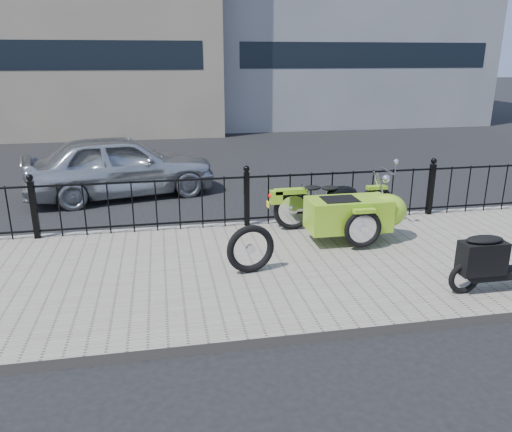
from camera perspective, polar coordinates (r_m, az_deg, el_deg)
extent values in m
plane|color=black|center=(7.70, 0.60, -4.96)|extent=(120.00, 120.00, 0.00)
cube|color=gray|center=(7.23, 1.38, -6.03)|extent=(30.00, 3.80, 0.12)
cube|color=gray|center=(9.01, -1.21, -1.11)|extent=(30.00, 0.10, 0.12)
cylinder|color=black|center=(8.61, -1.09, 4.45)|extent=(14.00, 0.04, 0.04)
cylinder|color=black|center=(8.82, -1.06, -0.29)|extent=(14.00, 0.04, 0.04)
cube|color=black|center=(8.85, -24.02, 0.62)|extent=(0.09, 0.09, 0.96)
sphere|color=black|center=(8.72, -24.46, 4.01)|extent=(0.11, 0.11, 0.11)
cube|color=black|center=(8.71, -1.08, 1.96)|extent=(0.09, 0.09, 0.96)
sphere|color=black|center=(8.58, -1.10, 5.43)|extent=(0.11, 0.11, 0.11)
cube|color=black|center=(9.90, 19.34, 2.89)|extent=(0.09, 0.09, 0.96)
sphere|color=black|center=(9.78, 19.66, 5.94)|extent=(0.11, 0.11, 0.11)
cube|color=black|center=(19.53, -25.48, 16.26)|extent=(12.50, 0.06, 1.00)
cube|color=black|center=(21.68, 12.62, 17.49)|extent=(10.50, 0.06, 1.00)
torus|color=black|center=(9.05, 13.47, 1.17)|extent=(0.69, 0.09, 0.69)
torus|color=black|center=(8.55, 4.25, 0.66)|extent=(0.69, 0.09, 0.69)
torus|color=black|center=(7.78, 12.12, -1.46)|extent=(0.60, 0.08, 0.60)
cube|color=gray|center=(8.77, 9.00, 1.05)|extent=(0.34, 0.22, 0.24)
cylinder|color=black|center=(8.79, 8.98, 0.61)|extent=(1.40, 0.04, 0.04)
ellipsoid|color=black|center=(8.74, 9.82, 2.60)|extent=(0.54, 0.29, 0.26)
cylinder|color=silver|center=(8.97, 14.81, 5.02)|extent=(0.03, 0.56, 0.03)
cylinder|color=silver|center=(8.99, 13.97, 3.08)|extent=(0.25, 0.04, 0.59)
sphere|color=silver|center=(8.99, 14.63, 4.15)|extent=(0.15, 0.15, 0.15)
cube|color=#89C320|center=(8.96, 13.62, 3.19)|extent=(0.36, 0.12, 0.06)
cube|color=#89C320|center=(8.45, 3.98, 2.85)|extent=(0.55, 0.16, 0.08)
ellipsoid|color=black|center=(8.64, 8.48, 3.18)|extent=(0.31, 0.22, 0.08)
ellipsoid|color=black|center=(8.54, 6.45, 3.22)|extent=(0.31, 0.22, 0.08)
sphere|color=red|center=(8.38, 1.65, 2.34)|extent=(0.07, 0.07, 0.07)
cube|color=yellow|center=(8.52, 1.36, 1.34)|extent=(0.02, 0.14, 0.10)
cube|color=#89C320|center=(8.05, 10.47, 0.23)|extent=(1.30, 0.62, 0.50)
ellipsoid|color=#89C320|center=(8.29, 14.67, 0.64)|extent=(0.65, 0.60, 0.54)
cube|color=black|center=(7.93, 9.55, 1.75)|extent=(0.55, 0.43, 0.06)
cube|color=#89C320|center=(7.69, 12.26, 0.57)|extent=(0.34, 0.11, 0.06)
torus|color=black|center=(6.82, 22.71, -6.51)|extent=(0.43, 0.07, 0.43)
cube|color=black|center=(7.14, 26.59, -5.83)|extent=(1.04, 0.23, 0.10)
cube|color=black|center=(6.84, 24.43, -4.35)|extent=(0.57, 0.27, 0.42)
ellipsoid|color=black|center=(6.76, 24.68, -2.46)|extent=(0.49, 0.24, 0.09)
torus|color=black|center=(6.84, -0.62, -3.78)|extent=(0.70, 0.22, 0.69)
imported|color=#B0B3B7|center=(11.38, -15.20, 5.60)|extent=(4.31, 2.48, 1.38)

